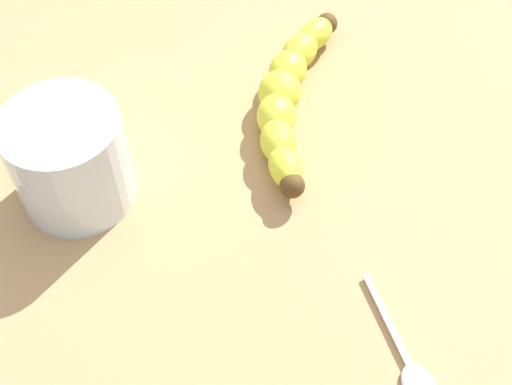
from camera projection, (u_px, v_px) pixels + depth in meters
The scene contains 4 objects.
wooden_tabletop at pixel (334, 183), 60.52cm from camera, with size 120.00×120.00×3.00cm, color tan.
banana at pixel (289, 94), 62.25cm from camera, with size 21.63×10.27×3.90cm.
smoothie_glass at pixel (71, 162), 54.65cm from camera, with size 9.43×9.43×8.91cm.
teaspoon at pixel (416, 378), 47.89cm from camera, with size 8.36×9.47×0.80cm.
Camera 1 is at (34.86, 13.09, 49.71)cm, focal length 47.90 mm.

